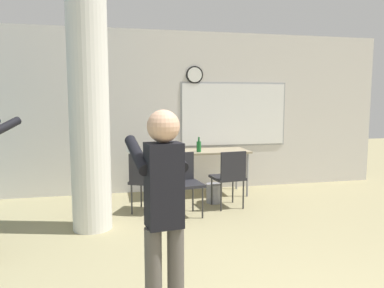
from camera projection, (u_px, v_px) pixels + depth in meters
wall_back at (172, 112)px, 6.61m from camera, size 8.00×0.15×2.80m
support_pillar at (89, 118)px, 4.56m from camera, size 0.48×0.48×2.80m
folding_table at (200, 154)px, 6.30m from camera, size 1.63×0.65×0.76m
bottle_on_table at (199, 146)px, 6.13m from camera, size 0.08×0.08×0.25m
waste_bin at (214, 193)px, 5.90m from camera, size 0.25×0.25×0.30m
chair_table_right at (229, 174)px, 5.56m from camera, size 0.49×0.49×0.87m
chair_table_left at (146, 178)px, 5.32m from camera, size 0.59×0.59×0.87m
chair_table_front at (184, 179)px, 5.24m from camera, size 0.50×0.50×0.87m
person_playing_front at (163, 206)px, 2.47m from camera, size 0.40×0.60×1.56m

